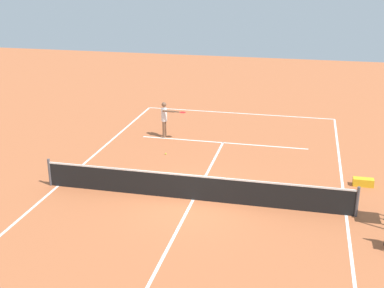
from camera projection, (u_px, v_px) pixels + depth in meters
name	position (u px, v px, depth m)	size (l,w,h in m)	color
ground_plane	(193.00, 200.00, 17.98)	(60.00, 60.00, 0.00)	#B76038
court_lines	(193.00, 200.00, 17.98)	(10.64, 22.99, 0.01)	white
tennis_net	(193.00, 187.00, 17.82)	(11.24, 0.10, 1.07)	#4C4C51
player_serving	(165.00, 117.00, 24.18)	(1.28, 0.62, 1.75)	brown
tennis_ball	(166.00, 154.00, 22.27)	(0.07, 0.07, 0.07)	#CCE033
equipment_bag	(363.00, 182.00, 19.06)	(0.76, 0.32, 0.30)	yellow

